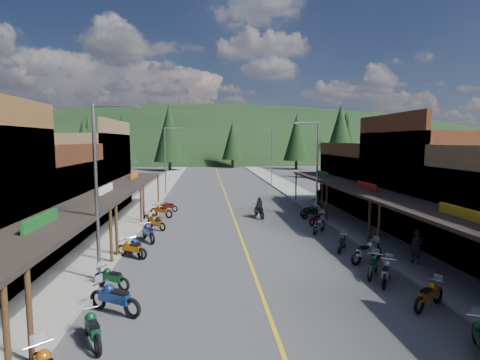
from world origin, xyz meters
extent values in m
plane|color=#38383A|center=(0.00, 0.00, 0.00)|extent=(220.00, 220.00, 0.00)
cube|color=gold|center=(0.00, 20.00, 0.01)|extent=(0.15, 90.00, 0.01)
cube|color=gray|center=(-8.70, 20.00, 0.07)|extent=(3.40, 94.00, 0.15)
cube|color=gray|center=(8.70, 20.00, 0.07)|extent=(3.40, 94.00, 0.15)
cylinder|color=#472D19|center=(-7.20, -13.60, 1.50)|extent=(0.16, 0.16, 3.00)
cube|color=brown|center=(-10.15, -7.90, 4.10)|extent=(0.30, 10.20, 8.20)
cube|color=black|center=(-8.70, -7.90, 3.00)|extent=(3.20, 10.20, 0.18)
cylinder|color=#472D19|center=(-7.20, -12.40, 1.50)|extent=(0.16, 0.16, 3.00)
cylinder|color=#472D19|center=(-7.20, -3.40, 1.50)|extent=(0.16, 0.16, 3.00)
cube|color=#14591E|center=(-8.70, -7.90, 3.20)|extent=(0.12, 3.00, 0.70)
cube|color=#3F2111|center=(-14.00, 1.70, 2.50)|extent=(8.00, 9.00, 5.00)
cube|color=#3F2111|center=(-10.15, 1.70, 3.10)|extent=(0.30, 9.00, 6.20)
cube|color=black|center=(-8.70, 1.70, 3.00)|extent=(3.20, 9.00, 0.18)
cylinder|color=#472D19|center=(-7.20, -2.20, 1.50)|extent=(0.16, 0.16, 3.00)
cylinder|color=#472D19|center=(-7.20, 5.60, 1.50)|extent=(0.16, 0.16, 3.00)
cube|color=silver|center=(-8.70, 1.70, 3.20)|extent=(0.12, 3.00, 0.70)
cube|color=brown|center=(-14.00, 11.30, 3.50)|extent=(8.00, 10.20, 7.00)
cube|color=brown|center=(-10.15, 11.30, 4.10)|extent=(0.30, 10.20, 8.20)
cube|color=black|center=(-8.70, 11.30, 3.00)|extent=(3.20, 10.20, 0.18)
cylinder|color=#472D19|center=(-7.20, 6.80, 1.50)|extent=(0.16, 0.16, 3.00)
cylinder|color=#472D19|center=(-7.20, 15.80, 1.50)|extent=(0.16, 0.16, 3.00)
cube|color=#CC590C|center=(-8.70, 11.30, 3.20)|extent=(0.12, 3.00, 0.70)
cube|color=black|center=(8.70, -7.90, 3.00)|extent=(3.20, 10.20, 0.18)
cylinder|color=#472D19|center=(7.20, -3.40, 1.50)|extent=(0.16, 0.16, 3.00)
cube|color=gold|center=(8.70, -7.90, 3.20)|extent=(0.12, 3.00, 0.70)
cube|color=#562B19|center=(14.00, 1.70, 3.50)|extent=(8.00, 9.00, 7.00)
cube|color=#562B19|center=(10.15, 1.70, 4.10)|extent=(0.30, 9.00, 8.20)
cube|color=black|center=(8.70, 1.70, 3.00)|extent=(3.20, 9.00, 0.18)
cylinder|color=#472D19|center=(7.20, -2.20, 1.50)|extent=(0.16, 0.16, 3.00)
cylinder|color=#472D19|center=(7.20, 5.60, 1.50)|extent=(0.16, 0.16, 3.00)
cube|color=#B2140F|center=(8.70, 1.70, 3.20)|extent=(0.12, 3.00, 0.70)
cube|color=#4C2D16|center=(14.00, 11.30, 2.50)|extent=(8.00, 10.20, 5.00)
cube|color=#4C2D16|center=(10.15, 11.30, 3.10)|extent=(0.30, 10.20, 6.20)
cube|color=black|center=(8.70, 11.30, 3.00)|extent=(3.20, 10.20, 0.18)
cylinder|color=#472D19|center=(7.20, 6.80, 1.50)|extent=(0.16, 0.16, 3.00)
cylinder|color=#472D19|center=(7.20, 15.80, 1.50)|extent=(0.16, 0.16, 3.00)
cube|color=#14591E|center=(8.70, 11.30, 3.20)|extent=(0.12, 3.00, 0.70)
cylinder|color=gray|center=(-7.10, -6.00, 4.00)|extent=(0.16, 0.16, 8.00)
cylinder|color=gray|center=(-6.10, -6.00, 7.90)|extent=(2.00, 0.10, 0.10)
cube|color=gray|center=(-5.20, -6.00, 7.85)|extent=(0.35, 0.18, 0.12)
cylinder|color=gray|center=(-7.10, 22.00, 4.00)|extent=(0.16, 0.16, 8.00)
cylinder|color=gray|center=(-6.10, 22.00, 7.90)|extent=(2.00, 0.10, 0.10)
cube|color=gray|center=(-5.20, 22.00, 7.85)|extent=(0.35, 0.18, 0.12)
cylinder|color=gray|center=(7.10, 8.00, 4.00)|extent=(0.16, 0.16, 8.00)
cylinder|color=gray|center=(6.10, 8.00, 7.90)|extent=(2.00, 0.10, 0.10)
cube|color=gray|center=(5.20, 8.00, 7.85)|extent=(0.35, 0.18, 0.12)
cylinder|color=gray|center=(7.10, 30.00, 4.00)|extent=(0.16, 0.16, 8.00)
cylinder|color=gray|center=(6.10, 30.00, 7.90)|extent=(2.00, 0.10, 0.10)
cube|color=gray|center=(5.20, 30.00, 7.85)|extent=(0.35, 0.18, 0.12)
ellipsoid|color=black|center=(0.00, 135.00, 0.00)|extent=(310.00, 140.00, 60.00)
cylinder|color=black|center=(-40.00, 62.00, 1.00)|extent=(0.60, 0.60, 2.00)
cone|color=black|center=(-40.00, 62.00, 6.50)|extent=(5.04, 5.04, 9.00)
cylinder|color=black|center=(-24.00, 70.00, 1.00)|extent=(0.60, 0.60, 2.00)
cone|color=black|center=(-24.00, 70.00, 7.25)|extent=(5.88, 5.88, 10.50)
cylinder|color=black|center=(-10.00, 58.00, 1.00)|extent=(0.60, 0.60, 2.00)
cone|color=black|center=(-10.00, 58.00, 8.00)|extent=(6.72, 6.72, 12.00)
cylinder|color=black|center=(4.00, 66.00, 1.00)|extent=(0.60, 0.60, 2.00)
cone|color=black|center=(4.00, 66.00, 6.50)|extent=(5.04, 5.04, 9.00)
cylinder|color=black|center=(18.00, 60.00, 1.00)|extent=(0.60, 0.60, 2.00)
cone|color=black|center=(18.00, 60.00, 7.25)|extent=(5.88, 5.88, 10.50)
cylinder|color=black|center=(34.00, 72.00, 1.00)|extent=(0.60, 0.60, 2.00)
cone|color=black|center=(34.00, 72.00, 8.00)|extent=(6.72, 6.72, 12.00)
cylinder|color=black|center=(46.00, 64.00, 1.00)|extent=(0.60, 0.60, 2.00)
cone|color=black|center=(46.00, 64.00, 6.50)|extent=(5.04, 5.04, 9.00)
cylinder|color=black|center=(-32.00, 76.00, 1.00)|extent=(0.60, 0.60, 2.00)
cone|color=black|center=(-32.00, 76.00, 7.25)|extent=(5.88, 5.88, 10.50)
cylinder|color=black|center=(-22.00, 40.00, 1.00)|extent=(0.60, 0.60, 2.00)
cone|color=black|center=(-22.00, 40.00, 6.00)|extent=(4.48, 4.48, 8.00)
cylinder|color=black|center=(24.00, 45.00, 1.00)|extent=(0.60, 0.60, 2.00)
cone|color=black|center=(24.00, 45.00, 6.40)|extent=(4.93, 4.93, 8.80)
cylinder|color=black|center=(-18.00, 50.00, 1.00)|extent=(0.60, 0.60, 2.00)
cone|color=black|center=(-18.00, 50.00, 6.80)|extent=(5.38, 5.38, 9.60)
cylinder|color=black|center=(20.00, 38.00, 1.00)|extent=(0.60, 0.60, 2.00)
cone|color=black|center=(20.00, 38.00, 7.20)|extent=(5.82, 5.82, 10.40)
imported|color=#231D2C|center=(8.39, -5.11, 1.03)|extent=(0.65, 0.76, 1.77)
imported|color=brown|center=(7.66, 9.50, 1.10)|extent=(0.93, 0.55, 1.89)
camera|label=1|loc=(-2.25, -22.84, 6.40)|focal=28.00mm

